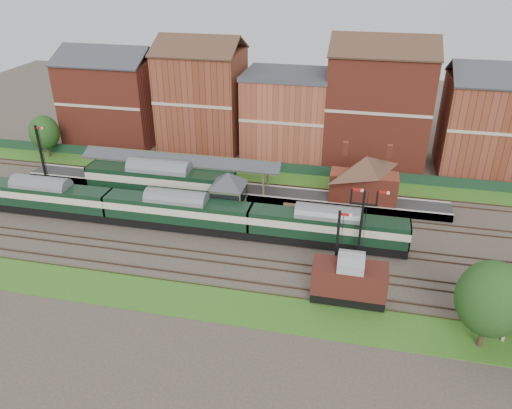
% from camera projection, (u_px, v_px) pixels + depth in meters
% --- Properties ---
extents(ground, '(160.00, 160.00, 0.00)m').
position_uv_depth(ground, '(248.00, 236.00, 55.11)').
color(ground, '#473D33').
rests_on(ground, ground).
extents(grass_back, '(90.00, 4.50, 0.06)m').
position_uv_depth(grass_back, '(274.00, 178.00, 68.95)').
color(grass_back, '#2D6619').
rests_on(grass_back, ground).
extents(grass_front, '(90.00, 5.00, 0.06)m').
position_uv_depth(grass_front, '(217.00, 303.00, 44.70)').
color(grass_front, '#2D6619').
rests_on(grass_front, ground).
extents(fence, '(90.00, 0.12, 1.50)m').
position_uv_depth(fence, '(277.00, 167.00, 70.35)').
color(fence, '#193823').
rests_on(fence, ground).
extents(platform, '(55.00, 3.40, 1.00)m').
position_uv_depth(platform, '(228.00, 190.00, 64.29)').
color(platform, '#2D2D2D').
rests_on(platform, ground).
extents(signal_box, '(5.40, 5.40, 6.00)m').
position_uv_depth(signal_box, '(229.00, 195.00, 57.03)').
color(signal_box, '#5A6649').
rests_on(signal_box, ground).
extents(brick_hut, '(3.20, 2.64, 2.94)m').
position_uv_depth(brick_hut, '(297.00, 218.00, 56.41)').
color(brick_hut, brown).
rests_on(brick_hut, ground).
extents(station_building, '(8.10, 8.10, 5.90)m').
position_uv_depth(station_building, '(364.00, 178.00, 59.42)').
color(station_building, '#993927').
rests_on(station_building, platform).
extents(canopy, '(26.00, 3.89, 4.08)m').
position_uv_depth(canopy, '(181.00, 157.00, 63.56)').
color(canopy, '#494B2F').
rests_on(canopy, platform).
extents(semaphore_bracket, '(3.60, 0.25, 8.18)m').
position_uv_depth(semaphore_bracket, '(362.00, 222.00, 48.49)').
color(semaphore_bracket, black).
rests_on(semaphore_bracket, ground).
extents(semaphore_platform_end, '(1.23, 0.25, 8.00)m').
position_uv_depth(semaphore_platform_end, '(41.00, 153.00, 65.89)').
color(semaphore_platform_end, black).
rests_on(semaphore_platform_end, ground).
extents(semaphore_siding, '(1.23, 0.25, 8.00)m').
position_uv_depth(semaphore_siding, '(337.00, 248.00, 45.20)').
color(semaphore_siding, black).
rests_on(semaphore_siding, ground).
extents(town_backdrop, '(69.00, 10.00, 16.00)m').
position_uv_depth(town_backdrop, '(285.00, 110.00, 73.57)').
color(town_backdrop, '#993927').
rests_on(town_backdrop, ground).
extents(dmu_train, '(50.21, 2.64, 3.86)m').
position_uv_depth(dmu_train, '(177.00, 211.00, 55.62)').
color(dmu_train, black).
rests_on(dmu_train, ground).
extents(platform_railcar, '(18.87, 2.97, 4.35)m').
position_uv_depth(platform_railcar, '(160.00, 181.00, 62.02)').
color(platform_railcar, black).
rests_on(platform_railcar, ground).
extents(goods_van_a, '(6.54, 2.83, 3.97)m').
position_uv_depth(goods_van_a, '(349.00, 280.00, 44.09)').
color(goods_van_a, black).
rests_on(goods_van_a, ground).
extents(tree_far, '(5.35, 5.35, 7.81)m').
position_uv_depth(tree_far, '(492.00, 299.00, 37.83)').
color(tree_far, '#382619').
rests_on(tree_far, ground).
extents(tree_back, '(4.39, 4.39, 6.41)m').
position_uv_depth(tree_back, '(44.00, 132.00, 74.11)').
color(tree_back, '#382619').
rests_on(tree_back, ground).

